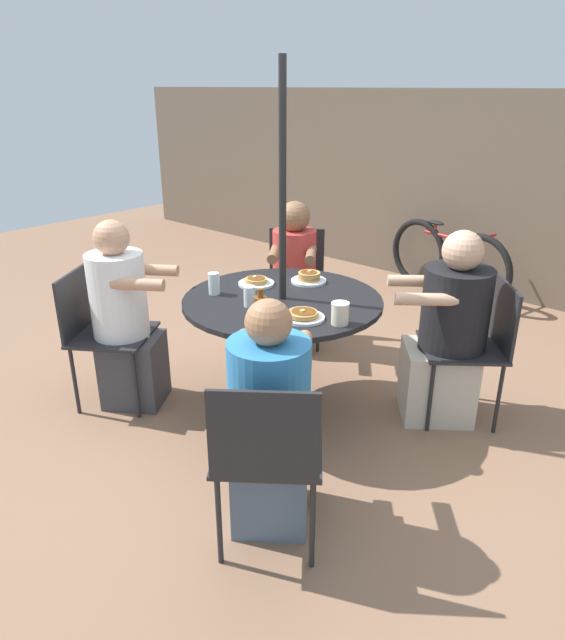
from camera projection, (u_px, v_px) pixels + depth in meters
The scene contains 20 objects.
ground_plane at pixel (282, 409), 3.60m from camera, with size 12.00×12.00×0.00m, color #8C664C.
back_fence at pixel (493, 197), 5.30m from camera, with size 10.00×0.06×1.87m, color brown.
patio_table at pixel (282, 316), 3.36m from camera, with size 1.17×1.17×0.75m.
umbrella_pole at pixel (282, 253), 3.21m from camera, with size 0.04×0.04×2.04m, color black.
patio_chair_north at pixel (477, 340), 3.36m from camera, with size 0.64×0.64×0.86m.
diner_north at pixel (447, 337), 3.36m from camera, with size 0.65×0.62×1.16m.
patio_chair_east at pixel (295, 277), 4.46m from camera, with size 0.64×0.64×0.86m.
diner_east at pixel (294, 282), 4.30m from camera, with size 0.54×0.57×1.13m.
patio_chair_south at pixel (99, 327), 3.54m from camera, with size 0.64×0.64×0.86m.
diner_south at pixel (125, 323), 3.50m from camera, with size 0.57×0.54×1.18m.
patio_chair_west at pixel (267, 450), 2.35m from camera, with size 0.64×0.64×0.86m.
diner_west at pixel (270, 427), 2.51m from camera, with size 0.57×0.59×1.11m.
pancake_plate_a at pixel (256, 282), 3.53m from camera, with size 0.22×0.22×0.06m.
pancake_plate_b at pixel (309, 278), 3.57m from camera, with size 0.22×0.22×0.08m.
pancake_plate_c at pixel (303, 316), 3.01m from camera, with size 0.22×0.22×0.06m.
syrup_bottle at pixel (261, 306), 3.02m from camera, with size 0.09×0.07×0.16m.
coffee_cup at pixel (340, 313), 2.94m from camera, with size 0.09×0.09×0.12m.
drinking_glass_a at pixel (250, 296), 3.17m from camera, with size 0.07×0.07×0.12m, color silver.
drinking_glass_b at pixel (214, 284), 3.36m from camera, with size 0.07×0.07×0.13m, color silver.
bicycle at pixel (448, 260), 5.45m from camera, with size 1.39×0.48×0.69m.
Camera 1 is at (2.06, -2.33, 1.90)m, focal length 32.00 mm.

